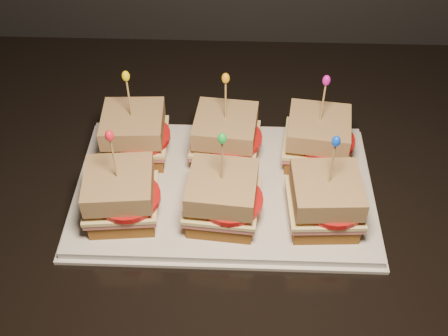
{
  "coord_description": "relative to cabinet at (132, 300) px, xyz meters",
  "views": [
    {
      "loc": [
        0.89,
        0.95,
        1.54
      ],
      "look_at": [
        0.87,
        1.55,
        0.94
      ],
      "focal_mm": 45.0,
      "sensor_mm": 36.0,
      "label": 1
    }
  ],
  "objects": [
    {
      "name": "sandwich_2_cheese",
      "position": [
        0.36,
        -0.01,
        0.51
      ],
      "size": [
        0.12,
        0.11,
        0.01
      ],
      "primitive_type": "cube",
      "rotation": [
        0.0,
        0.0,
        -0.13
      ],
      "color": "#FFEC98",
      "rests_on": "sandwich_2_ham"
    },
    {
      "name": "sandwich_1_cheese",
      "position": [
        0.21,
        -0.01,
        0.51
      ],
      "size": [
        0.11,
        0.11,
        0.01
      ],
      "primitive_type": "cube",
      "rotation": [
        0.0,
        0.0,
        -0.1
      ],
      "color": "#FFEC98",
      "rests_on": "sandwich_1_ham"
    },
    {
      "name": "sandwich_2_pick",
      "position": [
        0.36,
        -0.01,
        0.59
      ],
      "size": [
        0.0,
        0.0,
        0.09
      ],
      "primitive_type": "cylinder",
      "color": "tan",
      "rests_on": "sandwich_2_bread_top"
    },
    {
      "name": "sandwich_4_ham",
      "position": [
        0.21,
        -0.15,
        0.51
      ],
      "size": [
        0.11,
        0.11,
        0.01
      ],
      "primitive_type": "cube",
      "rotation": [
        0.0,
        0.0,
        -0.09
      ],
      "color": "#B74F53",
      "rests_on": "sandwich_4_bread_bot"
    },
    {
      "name": "sandwich_4_bread_bot",
      "position": [
        0.21,
        -0.15,
        0.49
      ],
      "size": [
        0.1,
        0.1,
        0.03
      ],
      "primitive_type": "cube",
      "rotation": [
        0.0,
        0.0,
        -0.09
      ],
      "color": "#572A10",
      "rests_on": "platter"
    },
    {
      "name": "sandwich_2_ham",
      "position": [
        0.36,
        -0.01,
        0.51
      ],
      "size": [
        0.11,
        0.11,
        0.01
      ],
      "primitive_type": "cube",
      "rotation": [
        0.0,
        0.0,
        -0.13
      ],
      "color": "#B74F53",
      "rests_on": "sandwich_2_bread_bot"
    },
    {
      "name": "sandwich_4_cheese",
      "position": [
        0.21,
        -0.15,
        0.51
      ],
      "size": [
        0.11,
        0.11,
        0.01
      ],
      "primitive_type": "cube",
      "rotation": [
        0.0,
        0.0,
        -0.09
      ],
      "color": "#FFEC98",
      "rests_on": "sandwich_4_ham"
    },
    {
      "name": "sandwich_1_frill",
      "position": [
        0.21,
        -0.01,
        0.63
      ],
      "size": [
        0.01,
        0.01,
        0.02
      ],
      "primitive_type": "ellipsoid",
      "color": "#F8A613",
      "rests_on": "sandwich_1_pick"
    },
    {
      "name": "sandwich_2_bread_top",
      "position": [
        0.36,
        -0.01,
        0.54
      ],
      "size": [
        0.11,
        0.11,
        0.03
      ],
      "primitive_type": "cube",
      "rotation": [
        0.0,
        0.0,
        -0.13
      ],
      "color": "brown",
      "rests_on": "sandwich_2_tomato"
    },
    {
      "name": "sandwich_5_tomato",
      "position": [
        0.37,
        -0.15,
        0.52
      ],
      "size": [
        0.09,
        0.09,
        0.01
      ],
      "primitive_type": "cylinder",
      "color": "red",
      "rests_on": "sandwich_5_cheese"
    },
    {
      "name": "cabinet",
      "position": [
        0.0,
        0.0,
        0.0
      ],
      "size": [
        2.43,
        0.71,
        0.85
      ],
      "primitive_type": "cube",
      "color": "black",
      "rests_on": "ground"
    },
    {
      "name": "sandwich_5_cheese",
      "position": [
        0.36,
        -0.15,
        0.51
      ],
      "size": [
        0.11,
        0.11,
        0.01
      ],
      "primitive_type": "cube",
      "rotation": [
        0.0,
        0.0,
        0.05
      ],
      "color": "#FFEC98",
      "rests_on": "sandwich_5_ham"
    },
    {
      "name": "sandwich_2_tomato",
      "position": [
        0.37,
        -0.02,
        0.52
      ],
      "size": [
        0.09,
        0.09,
        0.01
      ],
      "primitive_type": "cylinder",
      "color": "red",
      "rests_on": "sandwich_2_cheese"
    },
    {
      "name": "sandwich_3_tomato",
      "position": [
        0.08,
        -0.15,
        0.52
      ],
      "size": [
        0.09,
        0.09,
        0.01
      ],
      "primitive_type": "cylinder",
      "color": "red",
      "rests_on": "sandwich_3_cheese"
    },
    {
      "name": "sandwich_5_bread_top",
      "position": [
        0.36,
        -0.15,
        0.54
      ],
      "size": [
        0.1,
        0.1,
        0.03
      ],
      "primitive_type": "cube",
      "rotation": [
        0.0,
        0.0,
        0.05
      ],
      "color": "brown",
      "rests_on": "sandwich_5_tomato"
    },
    {
      "name": "sandwich_5_frill",
      "position": [
        0.36,
        -0.15,
        0.63
      ],
      "size": [
        0.01,
        0.01,
        0.02
      ],
      "primitive_type": "ellipsoid",
      "color": "blue",
      "rests_on": "sandwich_5_pick"
    },
    {
      "name": "sandwich_3_cheese",
      "position": [
        0.07,
        -0.15,
        0.51
      ],
      "size": [
        0.11,
        0.11,
        0.01
      ],
      "primitive_type": "cube",
      "rotation": [
        0.0,
        0.0,
        0.1
      ],
      "color": "#FFEC98",
      "rests_on": "sandwich_3_ham"
    },
    {
      "name": "platter",
      "position": [
        0.21,
        -0.08,
        0.47
      ],
      "size": [
        0.46,
        0.29,
        0.02
      ],
      "primitive_type": "cube",
      "color": "white",
      "rests_on": "granite_slab"
    },
    {
      "name": "sandwich_1_tomato",
      "position": [
        0.23,
        -0.02,
        0.52
      ],
      "size": [
        0.09,
        0.09,
        0.01
      ],
      "primitive_type": "cylinder",
      "color": "red",
      "rests_on": "sandwich_1_cheese"
    },
    {
      "name": "sandwich_1_bread_bot",
      "position": [
        0.21,
        -0.01,
        0.49
      ],
      "size": [
        0.1,
        0.1,
        0.03
      ],
      "primitive_type": "cube",
      "rotation": [
        0.0,
        0.0,
        -0.1
      ],
      "color": "#572A10",
      "rests_on": "platter"
    },
    {
      "name": "sandwich_3_bread_bot",
      "position": [
        0.07,
        -0.15,
        0.49
      ],
      "size": [
        0.1,
        0.1,
        0.03
      ],
      "primitive_type": "cube",
      "rotation": [
        0.0,
        0.0,
        0.1
      ],
      "color": "#572A10",
      "rests_on": "platter"
    },
    {
      "name": "sandwich_0_bread_bot",
      "position": [
        0.07,
        -0.01,
        0.49
      ],
      "size": [
        0.1,
        0.1,
        0.03
      ],
      "primitive_type": "cube",
      "rotation": [
        0.0,
        0.0,
        0.05
      ],
      "color": "#572A10",
      "rests_on": "platter"
    },
    {
      "name": "sandwich_2_frill",
      "position": [
        0.36,
        -0.01,
        0.63
      ],
      "size": [
        0.01,
        0.01,
        0.02
      ],
      "primitive_type": "ellipsoid",
      "color": "#D013A0",
      "rests_on": "sandwich_2_pick"
    },
    {
      "name": "sandwich_4_bread_top",
      "position": [
        0.21,
        -0.15,
        0.54
      ],
      "size": [
        0.1,
        0.1,
        0.03
      ],
      "primitive_type": "cube",
      "rotation": [
        0.0,
        0.0,
        -0.09
      ],
      "color": "brown",
      "rests_on": "sandwich_4_tomato"
    },
    {
      "name": "sandwich_0_ham",
      "position": [
        0.07,
        -0.01,
        0.51
      ],
      "size": [
        0.11,
        0.1,
        0.01
      ],
      "primitive_type": "cube",
      "rotation": [
        0.0,
        0.0,
        0.05
      ],
      "color": "#B74F53",
      "rests_on": "sandwich_0_bread_bot"
    },
    {
      "name": "sandwich_0_cheese",
      "position": [
        0.07,
        -0.01,
        0.51
      ],
      "size": [
        0.11,
        0.11,
        0.01
      ],
      "primitive_type": "cube",
      "rotation": [
        0.0,
        0.0,
        0.05
      ],
      "color": "#FFEC98",
      "rests_on": "sandwich_0_ham"
    },
    {
      "name": "sandwich_3_ham",
      "position": [
        0.07,
        -0.15,
        0.51
      ],
      "size": [
        0.11,
        0.11,
        0.01
      ],
      "primitive_type": "cube",
      "rotation": [
        0.0,
        0.0,
        0.1
      ],
      "color": "#B74F53",
      "rests_on": "sandwich_3_bread_bot"
    },
    {
      "name": "sandwich_4_tomato",
      "position": [
        0.23,
        -0.15,
        0.52
      ],
      "size": [
        0.09,
        0.09,
        0.01
      ],
      "primitive_type": "cylinder",
      "color": "red",
      "rests_on": "sandwich_4_cheese"
    },
    {
      "name": "sandwich_3_frill",
      "position": [
        0.07,
        -0.15,
        0.63
      ],
      "size": [
        0.01,
        0.01,
        0.02
      ],
      "primitive_type": "ellipsoid",
      "color": "red",
      "rests_on": "sandwich_3_pick"
    },
    {
      "name": "sandwich_4_pick",
      "position": [
        0.21,
        -0.15,
        0.59
      ],
      "size": [
        0.0,
        0.0,
        0.09
      ],
      "primitive_type": "cylinder",
      "color": "tan",
      "rests_on": "sandwich_4_bread_top"
    },
    {
      "name": "sandwich_4_frill",
      "position": [
        0.21,
        -0.15,
        0.63
      ],
      "size": [
        0.01,
        0.01,
        0.02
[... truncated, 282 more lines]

